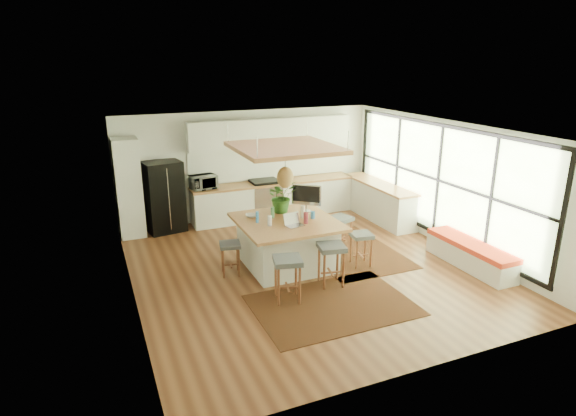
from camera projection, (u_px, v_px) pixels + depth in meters
name	position (u px, v px, depth m)	size (l,w,h in m)	color
floor	(307.00, 267.00, 9.39)	(7.00, 7.00, 0.00)	#562C18
ceiling	(309.00, 129.00, 8.57)	(7.00, 7.00, 0.00)	white
wall_back	(249.00, 165.00, 12.05)	(6.50, 6.50, 0.00)	silver
wall_front	(429.00, 277.00, 5.91)	(6.50, 6.50, 0.00)	silver
wall_left	(127.00, 224.00, 7.77)	(7.00, 7.00, 0.00)	silver
wall_right	(446.00, 184.00, 10.19)	(7.00, 7.00, 0.00)	silver
window_wall	(445.00, 182.00, 10.16)	(0.10, 6.20, 2.60)	black
pantry	(129.00, 188.00, 10.74)	(0.55, 0.60, 2.25)	silver
back_counter_base	(274.00, 200.00, 12.25)	(4.20, 0.60, 0.88)	silver
back_counter_top	(274.00, 183.00, 12.11)	(4.24, 0.64, 0.05)	#9A5F36
backsplash	(270.00, 163.00, 12.24)	(4.20, 0.02, 0.80)	white
upper_cabinets	(271.00, 132.00, 11.86)	(4.20, 0.34, 0.70)	silver
range	(265.00, 199.00, 12.14)	(0.76, 0.62, 1.00)	#A5A5AA
right_counter_base	(379.00, 202.00, 12.10)	(0.60, 2.50, 0.88)	silver
right_counter_top	(380.00, 184.00, 11.96)	(0.64, 2.54, 0.05)	#9A5F36
window_bench	(470.00, 255.00, 9.36)	(0.52, 2.00, 0.50)	silver
ceiling_panel	(285.00, 162.00, 9.01)	(1.86, 1.86, 0.80)	#9A5F36
rug_near	(333.00, 305.00, 7.95)	(2.60, 1.80, 0.01)	black
rug_right	(350.00, 251.00, 10.15)	(1.80, 2.60, 0.01)	black
fridge	(164.00, 193.00, 11.10)	(0.83, 0.65, 1.67)	black
island	(287.00, 243.00, 9.37)	(1.85, 1.85, 0.93)	#9A5F36
stool_near_left	(288.00, 281.00, 8.01)	(0.46, 0.46, 0.78)	#45484C
stool_near_right	(331.00, 267.00, 8.57)	(0.46, 0.46, 0.77)	#45484C
stool_right_front	(361.00, 248.00, 9.40)	(0.39, 0.39, 0.67)	#45484C
stool_right_back	(340.00, 233.00, 10.22)	(0.42, 0.42, 0.71)	#45484C
stool_left_side	(230.00, 257.00, 8.99)	(0.38, 0.38, 0.64)	#45484C
laptop	(295.00, 220.00, 8.89)	(0.33, 0.35, 0.25)	#A5A5AA
monitor	(306.00, 199.00, 9.68)	(0.62, 0.22, 0.57)	#A5A5AA
microwave	(203.00, 181.00, 11.39)	(0.60, 0.33, 0.41)	#A5A5AA
island_plant	(281.00, 200.00, 9.66)	(0.59, 0.66, 0.52)	#1E4C19
island_bowl	(251.00, 216.00, 9.42)	(0.23, 0.23, 0.06)	silver
island_bottle_0	(258.00, 218.00, 9.08)	(0.07, 0.07, 0.19)	#3989E6
island_bottle_1	(270.00, 221.00, 8.92)	(0.07, 0.07, 0.19)	white
island_bottle_2	(305.00, 219.00, 9.03)	(0.07, 0.07, 0.19)	maroon
island_bottle_3	(302.00, 213.00, 9.37)	(0.07, 0.07, 0.19)	silver
island_bottle_4	(272.00, 213.00, 9.34)	(0.07, 0.07, 0.19)	#4F8457
island_bottle_5	(312.00, 214.00, 9.30)	(0.07, 0.07, 0.19)	#3989E6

